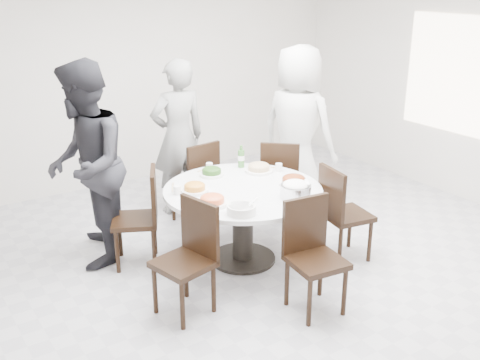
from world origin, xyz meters
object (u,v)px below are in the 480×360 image
chair_nw (135,218)px  chair_s (317,259)px  chair_se (347,213)px  chair_ne (280,179)px  chair_sw (183,261)px  diner_right (297,129)px  rice_bowl (296,191)px  chair_n (194,181)px  soup_bowl (241,209)px  dining_table (243,225)px  diner_middle (178,138)px  beverage_bottle (241,156)px  diner_left (86,166)px

chair_nw → chair_s: 1.81m
chair_se → chair_s: bearing=132.4°
chair_ne → chair_sw: 2.12m
diner_right → chair_se: bearing=143.0°
chair_ne → rice_bowl: chair_ne is taller
chair_se → diner_right: (0.40, 1.27, 0.49)m
chair_ne → chair_se: 1.11m
chair_ne → chair_nw: size_ratio=1.00×
chair_n → soup_bowl: chair_n is taller
rice_bowl → chair_n: bearing=97.7°
chair_ne → chair_n: (-0.85, 0.47, 0.00)m
dining_table → chair_n: bearing=86.7°
chair_ne → diner_middle: bearing=-3.5°
dining_table → chair_n: (0.06, 1.08, 0.10)m
dining_table → chair_n: 1.08m
chair_nw → soup_bowl: 1.18m
chair_ne → chair_sw: size_ratio=1.00×
chair_nw → chair_sw: (-0.02, -1.01, 0.00)m
chair_sw → chair_n: bearing=135.0°
dining_table → rice_bowl: (0.27, -0.45, 0.44)m
chair_n → rice_bowl: bearing=90.0°
chair_nw → soup_bowl: chair_nw is taller
chair_nw → chair_ne: bearing=119.3°
chair_sw → diner_middle: 2.21m
chair_n → beverage_bottle: bearing=108.5°
chair_n → diner_middle: (0.01, 0.36, 0.42)m
diner_middle → soup_bowl: size_ratio=7.21×
diner_left → rice_bowl: (1.48, -1.27, -0.16)m
chair_n → rice_bowl: chair_n is taller
chair_sw → chair_s: same height
diner_left → soup_bowl: bearing=57.1°
dining_table → diner_middle: 1.53m
chair_nw → diner_left: bearing=-107.1°
chair_s → chair_n: bearing=95.3°
chair_nw → soup_bowl: bearing=55.5°
dining_table → diner_right: bearing=31.1°
beverage_bottle → chair_se: bearing=-62.6°
dining_table → rice_bowl: bearing=-59.2°
chair_se → diner_middle: diner_middle is taller
diner_middle → diner_right: bearing=153.8°
chair_sw → diner_right: size_ratio=0.49×
chair_n → soup_bowl: (-0.40, -1.56, 0.31)m
diner_middle → soup_bowl: bearing=81.2°
chair_s → beverage_bottle: 1.67m
chair_nw → chair_se: (1.76, -1.02, 0.00)m
dining_table → chair_nw: chair_nw is taller
dining_table → chair_ne: 1.10m
chair_nw → diner_right: bearing=123.0°
diner_right → rice_bowl: size_ratio=6.88×
chair_nw → rice_bowl: (1.16, -0.96, 0.34)m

